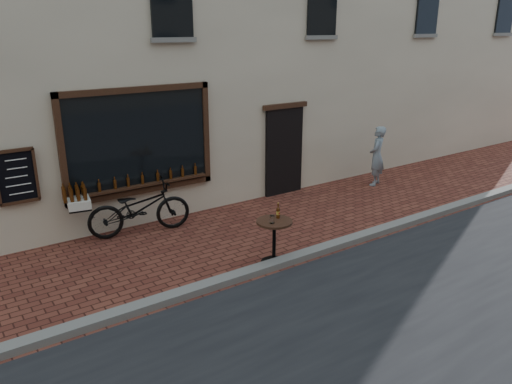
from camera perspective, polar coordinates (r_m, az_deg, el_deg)
ground at (r=9.38m, az=6.77°, el=-7.76°), size 90.00×90.00×0.00m
kerb at (r=9.48m, az=5.99°, el=-7.01°), size 90.00×0.25×0.12m
cargo_bicycle at (r=10.55m, az=-13.43°, el=-1.78°), size 2.56×1.09×1.18m
bistro_table at (r=8.98m, az=2.11°, el=-4.69°), size 0.65×0.65×1.11m
pedestrian at (r=13.80m, az=13.64°, el=4.02°), size 0.70×0.62×1.61m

